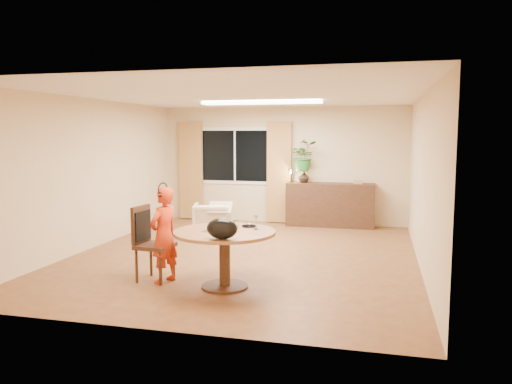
% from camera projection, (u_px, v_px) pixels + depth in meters
% --- Properties ---
extents(floor, '(6.50, 6.50, 0.00)m').
position_uv_depth(floor, '(244.00, 256.00, 8.21)').
color(floor, brown).
rests_on(floor, ground).
extents(ceiling, '(6.50, 6.50, 0.00)m').
position_uv_depth(ceiling, '(244.00, 96.00, 7.91)').
color(ceiling, white).
rests_on(ceiling, wall_back).
extents(wall_back, '(5.50, 0.00, 5.50)m').
position_uv_depth(wall_back, '(282.00, 165.00, 11.19)').
color(wall_back, '#CFB687').
rests_on(wall_back, floor).
extents(wall_left, '(0.00, 6.50, 6.50)m').
position_uv_depth(wall_left, '(93.00, 174.00, 8.72)').
color(wall_left, '#CFB687').
rests_on(wall_left, floor).
extents(wall_right, '(0.00, 6.50, 6.50)m').
position_uv_depth(wall_right, '(423.00, 181.00, 7.40)').
color(wall_right, '#CFB687').
rests_on(wall_right, floor).
extents(window, '(1.70, 0.03, 1.30)m').
position_uv_depth(window, '(235.00, 156.00, 11.41)').
color(window, white).
rests_on(window, wall_back).
extents(curtain_left, '(0.55, 0.08, 2.25)m').
position_uv_depth(curtain_left, '(191.00, 171.00, 11.63)').
color(curtain_left, olive).
rests_on(curtain_left, wall_back).
extents(curtain_right, '(0.55, 0.08, 2.25)m').
position_uv_depth(curtain_right, '(279.00, 172.00, 11.13)').
color(curtain_right, olive).
rests_on(curtain_right, wall_back).
extents(ceiling_panel, '(2.20, 0.35, 0.05)m').
position_uv_depth(ceiling_panel, '(261.00, 102.00, 9.07)').
color(ceiling_panel, white).
rests_on(ceiling_panel, ceiling).
extents(dining_table, '(1.32, 1.32, 0.75)m').
position_uv_depth(dining_table, '(225.00, 243.00, 6.44)').
color(dining_table, brown).
rests_on(dining_table, floor).
extents(dining_chair, '(0.53, 0.50, 1.02)m').
position_uv_depth(dining_chair, '(155.00, 244.00, 6.77)').
color(dining_chair, '#301C10').
rests_on(dining_chair, floor).
extents(child, '(0.54, 0.44, 1.29)m').
position_uv_depth(child, '(164.00, 235.00, 6.67)').
color(child, red).
rests_on(child, floor).
extents(laptop, '(0.37, 0.27, 0.23)m').
position_uv_depth(laptop, '(217.00, 222.00, 6.38)').
color(laptop, '#B7B7BC').
rests_on(laptop, dining_table).
extents(tumbler, '(0.09, 0.09, 0.10)m').
position_uv_depth(tumbler, '(236.00, 224.00, 6.63)').
color(tumbler, white).
rests_on(tumbler, dining_table).
extents(wine_glass, '(0.08, 0.08, 0.19)m').
position_uv_depth(wine_glass, '(256.00, 222.00, 6.52)').
color(wine_glass, white).
rests_on(wine_glass, dining_table).
extents(pot_lid, '(0.25, 0.25, 0.03)m').
position_uv_depth(pot_lid, '(249.00, 226.00, 6.71)').
color(pot_lid, white).
rests_on(pot_lid, dining_table).
extents(handbag, '(0.40, 0.27, 0.25)m').
position_uv_depth(handbag, '(222.00, 229.00, 5.90)').
color(handbag, black).
rests_on(handbag, dining_table).
extents(armchair, '(0.84, 0.86, 0.64)m').
position_uv_depth(armchair, '(212.00, 219.00, 9.82)').
color(armchair, beige).
rests_on(armchair, floor).
extents(throw, '(0.56, 0.63, 0.03)m').
position_uv_depth(throw, '(220.00, 203.00, 9.66)').
color(throw, beige).
rests_on(throw, armchair).
extents(sideboard, '(1.88, 0.46, 0.94)m').
position_uv_depth(sideboard, '(330.00, 205.00, 10.79)').
color(sideboard, '#301C10').
rests_on(sideboard, floor).
extents(vase, '(0.30, 0.30, 0.25)m').
position_uv_depth(vase, '(304.00, 177.00, 10.86)').
color(vase, black).
rests_on(vase, sideboard).
extents(bouquet, '(0.70, 0.64, 0.66)m').
position_uv_depth(bouquet, '(304.00, 156.00, 10.81)').
color(bouquet, '#306024').
rests_on(bouquet, vase).
extents(book_stack, '(0.22, 0.18, 0.08)m').
position_uv_depth(book_stack, '(358.00, 182.00, 10.59)').
color(book_stack, olive).
rests_on(book_stack, sideboard).
extents(desk_lamp, '(0.13, 0.13, 0.31)m').
position_uv_depth(desk_lamp, '(291.00, 175.00, 10.88)').
color(desk_lamp, black).
rests_on(desk_lamp, sideboard).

